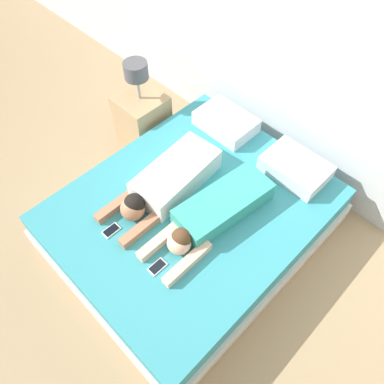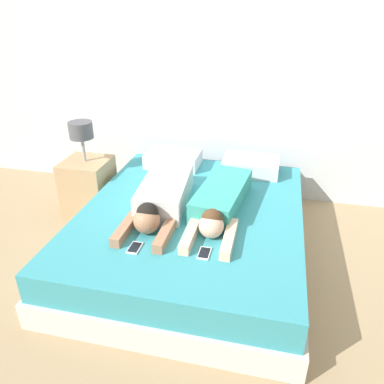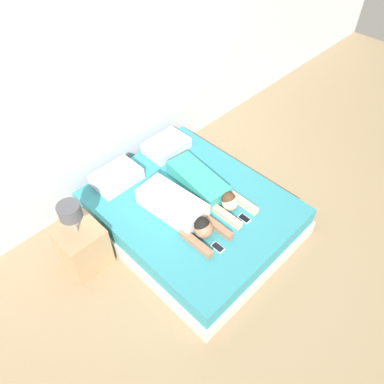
{
  "view_description": "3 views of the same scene",
  "coord_description": "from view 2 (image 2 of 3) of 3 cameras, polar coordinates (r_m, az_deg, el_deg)",
  "views": [
    {
      "loc": [
        1.18,
        -1.18,
        2.82
      ],
      "look_at": [
        0.0,
        0.0,
        0.56
      ],
      "focal_mm": 35.0,
      "sensor_mm": 36.0,
      "label": 1
    },
    {
      "loc": [
        0.58,
        -2.49,
        1.88
      ],
      "look_at": [
        0.0,
        0.0,
        0.56
      ],
      "focal_mm": 35.0,
      "sensor_mm": 36.0,
      "label": 2
    },
    {
      "loc": [
        -1.9,
        -1.88,
        3.45
      ],
      "look_at": [
        0.0,
        0.0,
        0.56
      ],
      "focal_mm": 35.0,
      "sensor_mm": 36.0,
      "label": 3
    }
  ],
  "objects": [
    {
      "name": "nightstand",
      "position": [
        3.75,
        -15.53,
        1.35
      ],
      "size": [
        0.42,
        0.42,
        0.91
      ],
      "color": "tan",
      "rests_on": "ground_plane"
    },
    {
      "name": "ground_plane",
      "position": [
        3.18,
        0.0,
        -9.08
      ],
      "size": [
        12.0,
        12.0,
        0.0
      ],
      "primitive_type": "plane",
      "color": "#9E8460"
    },
    {
      "name": "pillow_head_left",
      "position": [
        3.72,
        -2.87,
        5.11
      ],
      "size": [
        0.52,
        0.36,
        0.14
      ],
      "color": "silver",
      "rests_on": "bed"
    },
    {
      "name": "pillow_head_right",
      "position": [
        3.6,
        8.94,
        4.01
      ],
      "size": [
        0.52,
        0.36,
        0.14
      ],
      "color": "silver",
      "rests_on": "bed"
    },
    {
      "name": "person_right",
      "position": [
        2.88,
        4.24,
        -1.52
      ],
      "size": [
        0.4,
        1.13,
        0.2
      ],
      "color": "teal",
      "rests_on": "bed"
    },
    {
      "name": "cell_phone_left",
      "position": [
        2.53,
        -8.71,
        -8.4
      ],
      "size": [
        0.08,
        0.13,
        0.01
      ],
      "color": "silver",
      "rests_on": "bed"
    },
    {
      "name": "wall_back",
      "position": [
        3.79,
        4.39,
        18.32
      ],
      "size": [
        12.0,
        0.06,
        2.6
      ],
      "color": "silver",
      "rests_on": "ground_plane"
    },
    {
      "name": "bed",
      "position": [
        3.06,
        0.0,
        -6.01
      ],
      "size": [
        1.76,
        2.11,
        0.41
      ],
      "color": "beige",
      "rests_on": "ground_plane"
    },
    {
      "name": "cell_phone_right",
      "position": [
        2.46,
        1.9,
        -9.31
      ],
      "size": [
        0.08,
        0.13,
        0.01
      ],
      "color": "silver",
      "rests_on": "bed"
    },
    {
      "name": "person_left",
      "position": [
        2.92,
        -4.65,
        -0.82
      ],
      "size": [
        0.41,
        1.07,
        0.22
      ],
      "color": "silver",
      "rests_on": "bed"
    }
  ]
}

